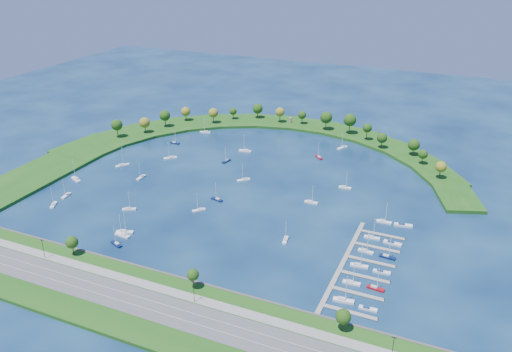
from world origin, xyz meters
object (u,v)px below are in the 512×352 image
at_px(moored_boat_11, 311,202).
at_px(docked_boat_11, 403,225).
at_px(docked_boat_2, 351,282).
at_px(moored_boat_15, 66,195).
at_px(docked_boat_9, 392,243).
at_px(moored_boat_14, 53,204).
at_px(docked_boat_4, 359,265).
at_px(moored_boat_1, 175,143).
at_px(moored_boat_2, 170,157).
at_px(moored_boat_0, 199,210).
at_px(moored_boat_13, 124,232).
at_px(moored_boat_6, 116,244).
at_px(moored_boat_21, 319,157).
at_px(docked_boat_7, 387,256).
at_px(docked_boat_3, 376,288).
at_px(moored_boat_12, 345,187).
at_px(dock_system, 358,267).
at_px(moored_boat_8, 122,165).
at_px(moored_boat_18, 226,161).
at_px(moored_boat_4, 285,239).
at_px(moored_boat_5, 205,132).
at_px(moored_boat_10, 245,150).
at_px(moored_boat_20, 217,199).
at_px(docked_boat_0, 343,300).
at_px(docked_boat_8, 372,237).
at_px(moored_boat_16, 141,177).
at_px(harbor_tower, 290,120).
at_px(docked_boat_6, 366,251).
at_px(docked_boat_5, 382,272).
at_px(moored_boat_17, 244,179).
at_px(moored_boat_7, 129,209).
at_px(moored_boat_9, 343,147).
at_px(moored_boat_19, 76,179).
at_px(moored_boat_3, 123,235).
at_px(docked_boat_1, 368,309).
at_px(docked_boat_10, 384,221).

height_order(moored_boat_11, docked_boat_11, moored_boat_11).
relative_size(docked_boat_2, docked_boat_11, 1.19).
height_order(moored_boat_15, docked_boat_9, moored_boat_15).
height_order(moored_boat_14, docked_boat_4, docked_boat_4).
height_order(moored_boat_1, moored_boat_2, moored_boat_2).
distance_m(moored_boat_0, moored_boat_13, 43.11).
relative_size(moored_boat_1, moored_boat_15, 0.95).
xyz_separation_m(moored_boat_6, docked_boat_9, (124.49, 55.53, -0.21)).
xyz_separation_m(moored_boat_6, moored_boat_21, (57.69, 147.80, 0.00)).
distance_m(moored_boat_2, docked_boat_7, 172.13).
bearing_deg(moored_boat_6, docked_boat_3, -151.92).
xyz_separation_m(moored_boat_1, docked_boat_3, (172.48, -116.18, 0.01)).
bearing_deg(moored_boat_15, moored_boat_12, 108.33).
height_order(dock_system, moored_boat_8, moored_boat_8).
relative_size(moored_boat_2, moored_boat_6, 1.21).
xyz_separation_m(moored_boat_15, moored_boat_18, (62.72, 84.37, 0.00)).
bearing_deg(moored_boat_11, moored_boat_4, -90.32).
bearing_deg(moored_boat_5, moored_boat_10, 140.26).
distance_m(moored_boat_20, docked_boat_0, 109.62).
relative_size(docked_boat_3, docked_boat_9, 1.23).
distance_m(dock_system, moored_boat_14, 172.75).
distance_m(moored_boat_12, docked_boat_8, 58.39).
relative_size(moored_boat_20, docked_boat_7, 0.97).
xyz_separation_m(moored_boat_6, moored_boat_20, (22.96, 62.94, 0.00)).
distance_m(moored_boat_12, docked_boat_0, 109.77).
distance_m(moored_boat_16, moored_boat_21, 120.58).
relative_size(moored_boat_11, moored_boat_21, 1.03).
bearing_deg(moored_boat_13, moored_boat_12, 27.02).
height_order(harbor_tower, moored_boat_0, moored_boat_0).
xyz_separation_m(moored_boat_4, docked_boat_3, (49.57, -21.50, 0.01)).
bearing_deg(moored_boat_10, moored_boat_18, 72.45).
distance_m(moored_boat_21, docked_boat_6, 119.03).
relative_size(moored_boat_21, docked_boat_5, 1.39).
distance_m(dock_system, moored_boat_17, 109.06).
height_order(moored_boat_7, moored_boat_9, moored_boat_9).
relative_size(moored_boat_10, moored_boat_15, 1.18).
bearing_deg(moored_boat_6, moored_boat_11, -111.30).
bearing_deg(moored_boat_6, docked_boat_5, -146.03).
height_order(moored_boat_19, moored_boat_20, moored_boat_19).
bearing_deg(moored_boat_3, moored_boat_5, -70.26).
bearing_deg(moored_boat_18, docked_boat_3, 62.58).
bearing_deg(moored_boat_5, moored_boat_8, 64.65).
bearing_deg(moored_boat_14, docked_boat_1, -122.71).
height_order(moored_boat_10, docked_boat_10, moored_boat_10).
height_order(moored_boat_7, docked_boat_0, docked_boat_0).
xyz_separation_m(moored_boat_2, moored_boat_12, (122.01, 2.52, -0.06)).
xyz_separation_m(moored_boat_21, docked_boat_4, (56.35, -118.18, 0.03)).
distance_m(moored_boat_2, docked_boat_1, 191.23).
relative_size(moored_boat_15, moored_boat_20, 1.01).
relative_size(moored_boat_10, moored_boat_17, 1.07).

